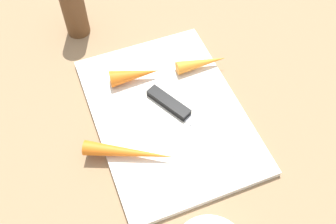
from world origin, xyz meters
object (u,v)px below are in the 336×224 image
object	(u,v)px
carrot_longest	(129,152)
carrot_medium	(202,63)
cutting_board	(168,114)
carrot_shortest	(135,75)
knife	(174,107)
pepper_grinder	(72,4)

from	to	relation	value
carrot_longest	carrot_medium	bearing A→B (deg)	63.61
cutting_board	carrot_shortest	size ratio (longest dim) A/B	3.83
carrot_shortest	carrot_longest	world-z (taller)	carrot_shortest
carrot_shortest	carrot_medium	world-z (taller)	carrot_shortest
carrot_medium	carrot_shortest	bearing A→B (deg)	178.26
cutting_board	carrot_medium	size ratio (longest dim) A/B	3.61
carrot_shortest	cutting_board	bearing A→B (deg)	-63.58
carrot_shortest	knife	bearing A→B (deg)	-55.86
knife	carrot_medium	bearing A→B (deg)	102.62
carrot_longest	carrot_medium	world-z (taller)	same
knife	pepper_grinder	xyz separation A→B (m)	(-0.27, -0.11, 0.06)
cutting_board	pepper_grinder	bearing A→B (deg)	-160.30
cutting_board	carrot_medium	xyz separation A→B (m)	(-0.08, 0.10, 0.02)
carrot_shortest	pepper_grinder	xyz separation A→B (m)	(-0.18, -0.07, 0.05)
knife	carrot_longest	xyz separation A→B (m)	(0.06, -0.11, 0.01)
cutting_board	carrot_longest	size ratio (longest dim) A/B	2.35
knife	pepper_grinder	size ratio (longest dim) A/B	1.28
carrot_medium	pepper_grinder	world-z (taller)	pepper_grinder
knife	carrot_shortest	xyz separation A→B (m)	(-0.09, -0.04, 0.01)
knife	carrot_longest	distance (m)	0.12
knife	carrot_longest	size ratio (longest dim) A/B	1.22
cutting_board	pepper_grinder	size ratio (longest dim) A/B	2.47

